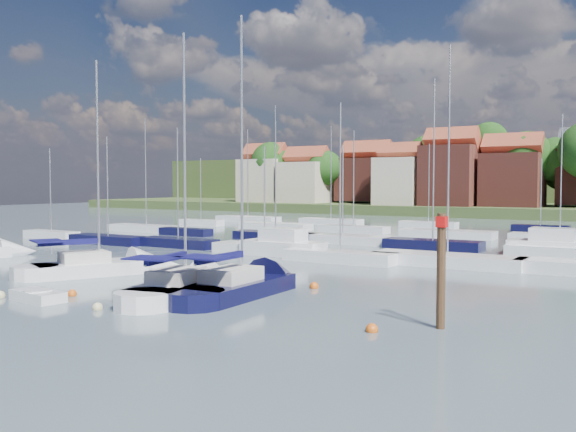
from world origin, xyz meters
The scene contains 12 objects.
ground centered at (0.00, 40.00, 0.00)m, with size 260.00×260.00×0.00m, color #485A61.
sailboat_left centered at (-9.43, 5.28, 0.36)m, with size 7.42×11.23×15.04m.
sailboat_centre centered at (0.06, 2.29, 0.36)m, with size 5.08×11.35×14.97m.
sailboat_navy centered at (2.57, 4.22, 0.35)m, with size 3.50×11.67×16.02m.
tender centered at (-5.09, -3.63, 0.26)m, with size 3.25×1.80×0.67m.
timber_piling centered at (14.22, 1.12, 1.47)m, with size 0.40×0.40×6.99m.
buoy_c centered at (-4.81, -1.73, 0.00)m, with size 0.49×0.49×0.49m, color #D85914.
buoy_d centered at (-0.79, -3.59, 0.00)m, with size 0.48×0.48×0.48m, color beige.
buoy_e centered at (4.86, 7.15, 0.00)m, with size 0.52×0.52×0.52m, color #D85914.
buoy_f centered at (12.07, -0.92, 0.00)m, with size 0.51×0.51×0.51m, color #D85914.
buoy_g centered at (-7.57, -4.06, 0.00)m, with size 0.51×0.51×0.51m, color beige.
marina_field centered at (1.91, 35.15, 0.43)m, with size 79.62×41.41×15.93m.
Camera 1 is at (22.58, -24.29, 5.99)m, focal length 40.00 mm.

